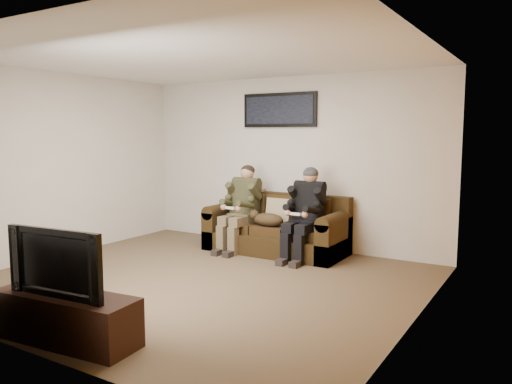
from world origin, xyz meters
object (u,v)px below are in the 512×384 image
Objects in this scene: sofa at (278,230)px; framed_poster at (279,110)px; television at (64,261)px; tv_stand at (66,318)px; person_left at (242,203)px; cat at (267,219)px; person_right at (305,208)px.

framed_poster is at bearing 117.00° from sofa.
tv_stand is at bearing -88.25° from television.
person_left reaches higher than tv_stand.
framed_poster is (-0.15, 0.62, 1.59)m from cat.
person_right reaches higher than sofa.
person_left is 1.54m from framed_poster.
sofa reaches higher than tv_stand.
sofa is at bearing 17.98° from person_left.
person_right is at bearing -17.94° from sofa.
person_right is (1.06, 0.00, 0.00)m from person_left.
sofa is at bearing -63.00° from framed_poster.
cat is 1.71m from framed_poster.
sofa is 0.68m from person_right.
tv_stand is at bearing -86.54° from framed_poster.
television is (-0.48, -3.60, -0.01)m from person_right.
sofa is 1.57× the size of tv_stand.
person_left is 0.99× the size of person_right.
person_left is 1.06m from person_right.
cat is (-0.05, -0.22, 0.19)m from sofa.
framed_poster is (-0.73, 0.56, 1.39)m from person_right.
person_right is at bearing 77.09° from tv_stand.
tv_stand is (0.11, -3.55, -0.31)m from cat.
framed_poster is at bearing 59.78° from person_left.
person_left reaches higher than television.
television is at bearing -86.54° from framed_poster.
framed_poster is 0.96× the size of tv_stand.
tv_stand is 0.49m from television.
framed_poster reaches higher than television.
person_right is at bearing -37.73° from framed_poster.
television reaches higher than tv_stand.
sofa is at bearing 85.42° from tv_stand.
framed_poster reaches higher than tv_stand.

